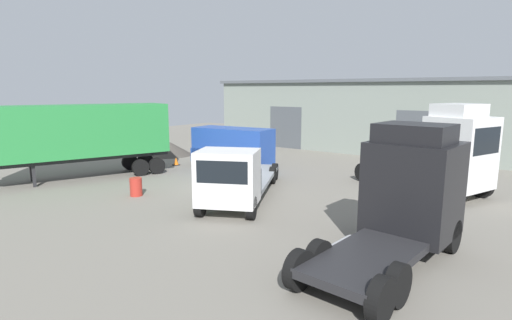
# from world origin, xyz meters

# --- Properties ---
(ground_plane) EXTENTS (60.00, 60.00, 0.00)m
(ground_plane) POSITION_xyz_m (0.00, 0.00, 0.00)
(ground_plane) COLOR slate
(warehouse_building) EXTENTS (25.82, 10.19, 5.88)m
(warehouse_building) POSITION_xyz_m (0.00, 18.84, 2.95)
(warehouse_building) COLOR gray
(warehouse_building) RESTS_ON ground_plane
(tractor_unit_white) EXTENTS (6.95, 4.65, 4.42)m
(tractor_unit_white) POSITION_xyz_m (9.39, 5.04, 2.08)
(tractor_unit_white) COLOR silver
(tractor_unit_white) RESTS_ON ground_plane
(container_trailer_green) EXTENTS (5.62, 9.83, 4.22)m
(container_trailer_green) POSITION_xyz_m (-8.28, -3.29, 2.66)
(container_trailer_green) COLOR #28843D
(container_trailer_green) RESTS_ON ground_plane
(delivery_van_blue) EXTENTS (5.51, 2.55, 2.63)m
(delivery_van_blue) POSITION_xyz_m (-3.51, 4.17, 1.43)
(delivery_van_blue) COLOR #2347A3
(delivery_van_blue) RESTS_ON ground_plane
(tractor_unit_black) EXTENTS (3.04, 6.49, 4.05)m
(tractor_unit_black) POSITION_xyz_m (9.79, -3.25, 1.91)
(tractor_unit_black) COLOR black
(tractor_unit_black) RESTS_ON ground_plane
(flatbed_truck_white) EXTENTS (5.87, 8.51, 2.67)m
(flatbed_truck_white) POSITION_xyz_m (2.26, -2.38, 1.26)
(flatbed_truck_white) COLOR silver
(flatbed_truck_white) RESTS_ON ground_plane
(gravel_pile) EXTENTS (3.64, 3.64, 1.07)m
(gravel_pile) POSITION_xyz_m (-10.72, 5.21, 0.54)
(gravel_pile) COLOR #423D38
(gravel_pile) RESTS_ON ground_plane
(oil_drum) EXTENTS (0.58, 0.58, 0.88)m
(oil_drum) POSITION_xyz_m (-2.66, -3.94, 0.44)
(oil_drum) COLOR #B22D23
(oil_drum) RESTS_ON ground_plane
(traffic_cone) EXTENTS (0.40, 0.40, 0.55)m
(traffic_cone) POSITION_xyz_m (-7.08, 2.62, 0.25)
(traffic_cone) COLOR black
(traffic_cone) RESTS_ON ground_plane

